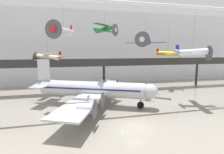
{
  "coord_description": "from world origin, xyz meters",
  "views": [
    {
      "loc": [
        -9.08,
        -22.65,
        11.02
      ],
      "look_at": [
        -1.26,
        9.95,
        5.95
      ],
      "focal_mm": 28.0,
      "sensor_mm": 36.0,
      "label": 1
    }
  ],
  "objects_px": {
    "stanchion_barrier": "(176,115)",
    "suspended_plane_green_biplane": "(105,29)",
    "suspended_plane_cream_biplane": "(48,57)",
    "suspended_plane_blue_trainer": "(146,41)",
    "suspended_plane_white_twin": "(193,52)",
    "suspended_plane_yellow_lowwing": "(168,53)",
    "suspended_plane_silver_racer": "(63,31)",
    "airliner_silver_main": "(91,89)"
  },
  "relations": [
    {
      "from": "stanchion_barrier",
      "to": "suspended_plane_green_biplane",
      "type": "bearing_deg",
      "value": 127.66
    },
    {
      "from": "suspended_plane_cream_biplane",
      "to": "suspended_plane_green_biplane",
      "type": "bearing_deg",
      "value": 166.26
    },
    {
      "from": "suspended_plane_blue_trainer",
      "to": "suspended_plane_white_twin",
      "type": "distance_m",
      "value": 11.57
    },
    {
      "from": "suspended_plane_white_twin",
      "to": "suspended_plane_yellow_lowwing",
      "type": "distance_m",
      "value": 15.64
    },
    {
      "from": "suspended_plane_green_biplane",
      "to": "suspended_plane_silver_racer",
      "type": "bearing_deg",
      "value": -105.99
    },
    {
      "from": "suspended_plane_blue_trainer",
      "to": "suspended_plane_yellow_lowwing",
      "type": "bearing_deg",
      "value": 156.65
    },
    {
      "from": "suspended_plane_green_biplane",
      "to": "suspended_plane_yellow_lowwing",
      "type": "distance_m",
      "value": 22.96
    },
    {
      "from": "airliner_silver_main",
      "to": "suspended_plane_yellow_lowwing",
      "type": "distance_m",
      "value": 27.64
    },
    {
      "from": "suspended_plane_yellow_lowwing",
      "to": "suspended_plane_silver_racer",
      "type": "xyz_separation_m",
      "value": [
        -28.92,
        -13.22,
        4.25
      ]
    },
    {
      "from": "suspended_plane_blue_trainer",
      "to": "suspended_plane_green_biplane",
      "type": "bearing_deg",
      "value": -37.86
    },
    {
      "from": "suspended_plane_silver_racer",
      "to": "airliner_silver_main",
      "type": "bearing_deg",
      "value": 132.55
    },
    {
      "from": "suspended_plane_green_biplane",
      "to": "suspended_plane_silver_racer",
      "type": "xyz_separation_m",
      "value": [
        -8.38,
        -4.45,
        -1.1
      ]
    },
    {
      "from": "suspended_plane_cream_biplane",
      "to": "suspended_plane_silver_racer",
      "type": "xyz_separation_m",
      "value": [
        4.33,
        -13.14,
        5.01
      ]
    },
    {
      "from": "airliner_silver_main",
      "to": "suspended_plane_blue_trainer",
      "type": "relative_size",
      "value": 3.29
    },
    {
      "from": "suspended_plane_green_biplane",
      "to": "suspended_plane_white_twin",
      "type": "distance_m",
      "value": 18.7
    },
    {
      "from": "suspended_plane_white_twin",
      "to": "suspended_plane_silver_racer",
      "type": "distance_m",
      "value": 25.61
    },
    {
      "from": "suspended_plane_blue_trainer",
      "to": "suspended_plane_silver_racer",
      "type": "relative_size",
      "value": 1.07
    },
    {
      "from": "suspended_plane_green_biplane",
      "to": "suspended_plane_blue_trainer",
      "type": "relative_size",
      "value": 0.67
    },
    {
      "from": "airliner_silver_main",
      "to": "suspended_plane_silver_racer",
      "type": "relative_size",
      "value": 3.53
    },
    {
      "from": "suspended_plane_blue_trainer",
      "to": "suspended_plane_cream_biplane",
      "type": "relative_size",
      "value": 0.79
    },
    {
      "from": "airliner_silver_main",
      "to": "suspended_plane_yellow_lowwing",
      "type": "height_order",
      "value": "suspended_plane_yellow_lowwing"
    },
    {
      "from": "airliner_silver_main",
      "to": "suspended_plane_green_biplane",
      "type": "relative_size",
      "value": 4.9
    },
    {
      "from": "suspended_plane_blue_trainer",
      "to": "suspended_plane_cream_biplane",
      "type": "bearing_deg",
      "value": -67.2
    },
    {
      "from": "suspended_plane_green_biplane",
      "to": "suspended_plane_cream_biplane",
      "type": "xyz_separation_m",
      "value": [
        -12.71,
        8.69,
        -6.11
      ]
    },
    {
      "from": "suspended_plane_green_biplane",
      "to": "suspended_plane_white_twin",
      "type": "xyz_separation_m",
      "value": [
        16.88,
        -6.43,
        -4.83
      ]
    },
    {
      "from": "suspended_plane_cream_biplane",
      "to": "suspended_plane_silver_racer",
      "type": "bearing_deg",
      "value": 128.85
    },
    {
      "from": "suspended_plane_yellow_lowwing",
      "to": "suspended_plane_cream_biplane",
      "type": "xyz_separation_m",
      "value": [
        -33.25,
        -0.08,
        -0.76
      ]
    },
    {
      "from": "stanchion_barrier",
      "to": "suspended_plane_blue_trainer",
      "type": "bearing_deg",
      "value": 86.01
    },
    {
      "from": "suspended_plane_white_twin",
      "to": "suspended_plane_silver_racer",
      "type": "height_order",
      "value": "suspended_plane_silver_racer"
    },
    {
      "from": "suspended_plane_green_biplane",
      "to": "suspended_plane_yellow_lowwing",
      "type": "xyz_separation_m",
      "value": [
        20.54,
        8.77,
        -5.35
      ]
    },
    {
      "from": "suspended_plane_yellow_lowwing",
      "to": "suspended_plane_cream_biplane",
      "type": "height_order",
      "value": "suspended_plane_yellow_lowwing"
    },
    {
      "from": "suspended_plane_cream_biplane",
      "to": "airliner_silver_main",
      "type": "bearing_deg",
      "value": 148.77
    },
    {
      "from": "suspended_plane_green_biplane",
      "to": "stanchion_barrier",
      "type": "height_order",
      "value": "suspended_plane_green_biplane"
    },
    {
      "from": "suspended_plane_white_twin",
      "to": "suspended_plane_green_biplane",
      "type": "bearing_deg",
      "value": 175.24
    },
    {
      "from": "airliner_silver_main",
      "to": "stanchion_barrier",
      "type": "xyz_separation_m",
      "value": [
        13.16,
        -9.48,
        -3.01
      ]
    },
    {
      "from": "suspended_plane_white_twin",
      "to": "stanchion_barrier",
      "type": "xyz_separation_m",
      "value": [
        -7.2,
        -6.11,
        -10.4
      ]
    },
    {
      "from": "suspended_plane_white_twin",
      "to": "airliner_silver_main",
      "type": "bearing_deg",
      "value": -173.31
    },
    {
      "from": "airliner_silver_main",
      "to": "suspended_plane_green_biplane",
      "type": "height_order",
      "value": "suspended_plane_green_biplane"
    },
    {
      "from": "suspended_plane_silver_racer",
      "to": "stanchion_barrier",
      "type": "bearing_deg",
      "value": 92.54
    },
    {
      "from": "airliner_silver_main",
      "to": "suspended_plane_blue_trainer",
      "type": "bearing_deg",
      "value": 47.51
    },
    {
      "from": "airliner_silver_main",
      "to": "suspended_plane_white_twin",
      "type": "xyz_separation_m",
      "value": [
        20.36,
        -3.37,
        7.39
      ]
    },
    {
      "from": "suspended_plane_silver_racer",
      "to": "stanchion_barrier",
      "type": "xyz_separation_m",
      "value": [
        18.06,
        -8.09,
        -14.13
      ]
    }
  ]
}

